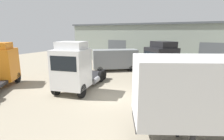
{
  "coord_description": "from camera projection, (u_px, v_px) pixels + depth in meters",
  "views": [
    {
      "loc": [
        5.92,
        -11.14,
        4.97
      ],
      "look_at": [
        -1.25,
        2.19,
        1.6
      ],
      "focal_mm": 28.0,
      "sensor_mm": 36.0,
      "label": 1
    }
  ],
  "objects": [
    {
      "name": "ground_plane",
      "position": [
        113.0,
        97.0,
        13.39
      ],
      "size": [
        60.0,
        60.0,
        0.0
      ],
      "primitive_type": "plane",
      "color": "gray"
    },
    {
      "name": "tractor_unit_white",
      "position": [
        75.0,
        69.0,
        14.3
      ],
      "size": [
        3.9,
        6.9,
        4.18
      ],
      "rotation": [
        0.0,
        0.0,
        -1.34
      ],
      "color": "silver",
      "rests_on": "ground_plane"
    },
    {
      "name": "oil_drum",
      "position": [
        158.0,
        91.0,
        13.46
      ],
      "size": [
        0.58,
        0.58,
        0.88
      ],
      "color": "#33519E",
      "rests_on": "ground_plane"
    },
    {
      "name": "delivery_van_grey",
      "position": [
        116.0,
        59.0,
        22.45
      ],
      "size": [
        5.76,
        5.03,
        2.69
      ],
      "rotation": [
        0.0,
        0.0,
        0.65
      ],
      "color": "gray",
      "rests_on": "ground_plane"
    },
    {
      "name": "warehouse_building",
      "position": [
        165.0,
        43.0,
        28.14
      ],
      "size": [
        31.04,
        8.38,
        6.16
      ],
      "color": "gray",
      "rests_on": "ground_plane"
    },
    {
      "name": "tractor_unit_black",
      "position": [
        165.0,
        63.0,
        17.26
      ],
      "size": [
        6.15,
        6.58,
        4.02
      ],
      "rotation": [
        0.0,
        0.0,
        -2.28
      ],
      "color": "black",
      "rests_on": "ground_plane"
    }
  ]
}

